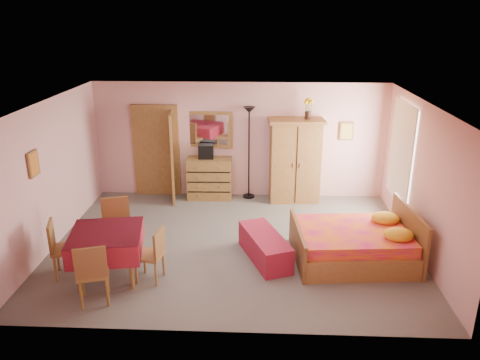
{
  "coord_description": "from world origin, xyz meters",
  "views": [
    {
      "loc": [
        0.46,
        -7.66,
        4.02
      ],
      "look_at": [
        0.1,
        0.3,
        1.15
      ],
      "focal_mm": 35.0,
      "sensor_mm": 36.0,
      "label": 1
    }
  ],
  "objects_px": {
    "bench": "(265,247)",
    "wall_mirror": "(210,129)",
    "chair_south": "(93,272)",
    "chair_west": "(66,248)",
    "wardrobe": "(295,161)",
    "dining_table": "(108,255)",
    "stereo": "(206,151)",
    "chest_of_drawers": "(210,178)",
    "sunflower_vase": "(308,109)",
    "floor_lamp": "(249,153)",
    "bed": "(353,235)",
    "chair_north": "(117,230)",
    "chair_east": "(149,255)"
  },
  "relations": [
    {
      "from": "sunflower_vase",
      "to": "dining_table",
      "type": "relative_size",
      "value": 0.42
    },
    {
      "from": "stereo",
      "to": "bench",
      "type": "xyz_separation_m",
      "value": [
        1.31,
        -2.79,
        -0.87
      ]
    },
    {
      "from": "dining_table",
      "to": "chair_south",
      "type": "distance_m",
      "value": 0.67
    },
    {
      "from": "stereo",
      "to": "chair_north",
      "type": "height_order",
      "value": "stereo"
    },
    {
      "from": "sunflower_vase",
      "to": "wall_mirror",
      "type": "bearing_deg",
      "value": 173.13
    },
    {
      "from": "floor_lamp",
      "to": "bench",
      "type": "relative_size",
      "value": 1.54
    },
    {
      "from": "wardrobe",
      "to": "chair_south",
      "type": "distance_m",
      "value": 5.18
    },
    {
      "from": "bench",
      "to": "chair_north",
      "type": "distance_m",
      "value": 2.54
    },
    {
      "from": "floor_lamp",
      "to": "bed",
      "type": "xyz_separation_m",
      "value": [
        1.85,
        -2.81,
        -0.59
      ]
    },
    {
      "from": "wardrobe",
      "to": "dining_table",
      "type": "xyz_separation_m",
      "value": [
        -3.15,
        -3.42,
        -0.53
      ]
    },
    {
      "from": "wall_mirror",
      "to": "bench",
      "type": "distance_m",
      "value": 3.49
    },
    {
      "from": "wall_mirror",
      "to": "chair_west",
      "type": "height_order",
      "value": "wall_mirror"
    },
    {
      "from": "chair_east",
      "to": "wardrobe",
      "type": "bearing_deg",
      "value": -26.06
    },
    {
      "from": "stereo",
      "to": "chair_west",
      "type": "height_order",
      "value": "stereo"
    },
    {
      "from": "wardrobe",
      "to": "bed",
      "type": "height_order",
      "value": "wardrobe"
    },
    {
      "from": "floor_lamp",
      "to": "chair_east",
      "type": "height_order",
      "value": "floor_lamp"
    },
    {
      "from": "bench",
      "to": "wall_mirror",
      "type": "bearing_deg",
      "value": 112.58
    },
    {
      "from": "bed",
      "to": "bench",
      "type": "bearing_deg",
      "value": 176.75
    },
    {
      "from": "wall_mirror",
      "to": "floor_lamp",
      "type": "height_order",
      "value": "floor_lamp"
    },
    {
      "from": "sunflower_vase",
      "to": "chair_south",
      "type": "distance_m",
      "value": 5.55
    },
    {
      "from": "sunflower_vase",
      "to": "chair_west",
      "type": "height_order",
      "value": "sunflower_vase"
    },
    {
      "from": "wardrobe",
      "to": "bed",
      "type": "xyz_separation_m",
      "value": [
        0.83,
        -2.67,
        -0.47
      ]
    },
    {
      "from": "floor_lamp",
      "to": "chest_of_drawers",
      "type": "bearing_deg",
      "value": -174.85
    },
    {
      "from": "bed",
      "to": "chair_south",
      "type": "bearing_deg",
      "value": -165.33
    },
    {
      "from": "chair_west",
      "to": "bed",
      "type": "bearing_deg",
      "value": 81.84
    },
    {
      "from": "chair_west",
      "to": "chair_east",
      "type": "xyz_separation_m",
      "value": [
        1.35,
        -0.08,
        -0.03
      ]
    },
    {
      "from": "wardrobe",
      "to": "chair_east",
      "type": "relative_size",
      "value": 2.12
    },
    {
      "from": "floor_lamp",
      "to": "bench",
      "type": "height_order",
      "value": "floor_lamp"
    },
    {
      "from": "chair_east",
      "to": "bench",
      "type": "bearing_deg",
      "value": -58.04
    },
    {
      "from": "bed",
      "to": "chair_north",
      "type": "xyz_separation_m",
      "value": [
        -4.02,
        -0.09,
        0.06
      ]
    },
    {
      "from": "dining_table",
      "to": "floor_lamp",
      "type": "bearing_deg",
      "value": 59.05
    },
    {
      "from": "wardrobe",
      "to": "chair_east",
      "type": "bearing_deg",
      "value": -130.15
    },
    {
      "from": "chair_south",
      "to": "chair_west",
      "type": "distance_m",
      "value": 0.98
    },
    {
      "from": "wardrobe",
      "to": "bed",
      "type": "relative_size",
      "value": 0.94
    },
    {
      "from": "chest_of_drawers",
      "to": "wardrobe",
      "type": "xyz_separation_m",
      "value": [
        1.9,
        -0.06,
        0.46
      ]
    },
    {
      "from": "bed",
      "to": "chair_south",
      "type": "height_order",
      "value": "chair_south"
    },
    {
      "from": "bed",
      "to": "stereo",
      "type": "bearing_deg",
      "value": 130.77
    },
    {
      "from": "chest_of_drawers",
      "to": "chair_west",
      "type": "bearing_deg",
      "value": -120.89
    },
    {
      "from": "floor_lamp",
      "to": "chair_south",
      "type": "bearing_deg",
      "value": -116.85
    },
    {
      "from": "chest_of_drawers",
      "to": "floor_lamp",
      "type": "relative_size",
      "value": 0.48
    },
    {
      "from": "wall_mirror",
      "to": "chair_south",
      "type": "distance_m",
      "value": 4.65
    },
    {
      "from": "sunflower_vase",
      "to": "chair_north",
      "type": "bearing_deg",
      "value": -140.94
    },
    {
      "from": "bed",
      "to": "chair_north",
      "type": "bearing_deg",
      "value": 176.49
    },
    {
      "from": "bed",
      "to": "chair_east",
      "type": "distance_m",
      "value": 3.41
    },
    {
      "from": "chair_south",
      "to": "wall_mirror",
      "type": "bearing_deg",
      "value": 56.75
    },
    {
      "from": "bed",
      "to": "chair_east",
      "type": "xyz_separation_m",
      "value": [
        -3.31,
        -0.79,
        -0.02
      ]
    },
    {
      "from": "stereo",
      "to": "chest_of_drawers",
      "type": "bearing_deg",
      "value": -11.91
    },
    {
      "from": "bed",
      "to": "chair_west",
      "type": "relative_size",
      "value": 2.09
    },
    {
      "from": "chest_of_drawers",
      "to": "dining_table",
      "type": "relative_size",
      "value": 0.92
    },
    {
      "from": "wall_mirror",
      "to": "floor_lamp",
      "type": "xyz_separation_m",
      "value": [
        0.88,
        -0.13,
        -0.5
      ]
    }
  ]
}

